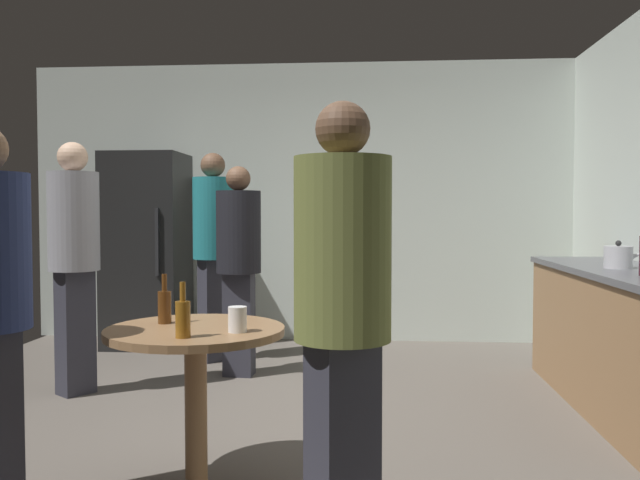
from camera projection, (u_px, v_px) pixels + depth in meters
The scene contains 13 objects.
ground_plane at pixel (253, 433), 3.84m from camera, with size 5.20×5.20×0.10m, color #5B544C.
wall_back at pixel (301, 202), 6.40m from camera, with size 5.32×0.06×2.70m, color beige.
refrigerator at pixel (147, 250), 6.10m from camera, with size 0.70×0.68×1.80m.
kitchen_counter at pixel (625, 340), 4.07m from camera, with size 0.64×2.23×0.90m.
kettle at pixel (619, 257), 4.07m from camera, with size 0.24×0.17×0.18m.
foreground_table at pixel (196, 351), 2.91m from camera, with size 0.80×0.80×0.73m.
beer_bottle_amber at pixel (183, 317), 2.67m from camera, with size 0.06×0.06×0.23m.
beer_bottle_brown at pixel (165, 306), 3.01m from camera, with size 0.06×0.06×0.23m.
plastic_cup_white at pixel (237, 319), 2.80m from camera, with size 0.08×0.08×0.11m, color white.
person_in_olive_shirt at pixel (343, 298), 2.26m from camera, with size 0.48×0.48×1.63m.
person_in_teal_shirt at pixel (213, 239), 5.46m from camera, with size 0.48×0.48×1.75m.
person_in_black_shirt at pixel (239, 254), 4.96m from camera, with size 0.36×0.36×1.60m.
person_in_gray_shirt at pixel (74, 247), 4.45m from camera, with size 0.48×0.48×1.73m.
Camera 1 is at (0.69, -3.74, 1.25)m, focal length 36.58 mm.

